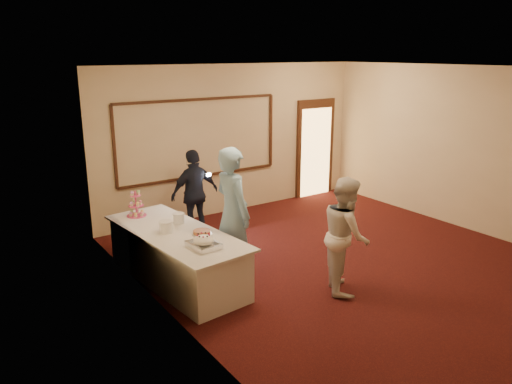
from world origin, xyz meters
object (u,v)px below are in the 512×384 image
at_px(pavlova_tray, 204,242).
at_px(tart, 202,232).
at_px(cupcake_stand, 136,206).
at_px(plate_stack_b, 179,218).
at_px(buffet_table, 177,256).
at_px(man, 233,213).
at_px(woman, 346,235).
at_px(plate_stack_a, 166,227).
at_px(guest, 195,193).

bearing_deg(pavlova_tray, tart, 64.59).
bearing_deg(cupcake_stand, plate_stack_b, -59.73).
height_order(buffet_table, plate_stack_b, plate_stack_b).
bearing_deg(buffet_table, plate_stack_b, 56.74).
bearing_deg(man, buffet_table, 69.59).
distance_m(pavlova_tray, tart, 0.48).
bearing_deg(plate_stack_b, tart, -84.67).
bearing_deg(pavlova_tray, woman, -23.72).
distance_m(buffet_table, plate_stack_a, 0.48).
bearing_deg(pavlova_tray, guest, 65.09).
xyz_separation_m(woman, guest, (-0.73, 3.05, -0.02)).
relative_size(tart, woman, 0.17).
bearing_deg(woman, cupcake_stand, 72.56).
bearing_deg(guest, cupcake_stand, 20.02).
bearing_deg(buffet_table, guest, 54.02).
bearing_deg(plate_stack_b, woman, -48.25).
relative_size(man, woman, 1.20).
bearing_deg(woman, plate_stack_b, 75.31).
distance_m(plate_stack_b, woman, 2.46).
xyz_separation_m(buffet_table, tart, (0.25, -0.32, 0.41)).
relative_size(plate_stack_b, man, 0.09).
relative_size(plate_stack_a, guest, 0.13).
relative_size(plate_stack_b, woman, 0.11).
distance_m(buffet_table, man, 1.02).
xyz_separation_m(pavlova_tray, tart, (0.21, 0.43, -0.05)).
distance_m(buffet_table, woman, 2.43).
bearing_deg(cupcake_stand, pavlova_tray, -81.91).
bearing_deg(pavlova_tray, cupcake_stand, 98.09).
height_order(buffet_table, tart, tart).
xyz_separation_m(plate_stack_b, tart, (0.06, -0.62, -0.05)).
xyz_separation_m(plate_stack_a, plate_stack_b, (0.32, 0.26, -0.01)).
bearing_deg(man, woman, -140.43).
bearing_deg(plate_stack_a, tart, -43.04).
xyz_separation_m(buffet_table, woman, (1.83, -1.54, 0.42)).
relative_size(cupcake_stand, woman, 0.27).
xyz_separation_m(pavlova_tray, woman, (1.78, -0.78, -0.03)).
height_order(plate_stack_b, woman, woman).
relative_size(buffet_table, plate_stack_b, 14.66).
height_order(pavlova_tray, tart, pavlova_tray).
bearing_deg(pavlova_tray, plate_stack_b, 81.97).
height_order(buffet_table, cupcake_stand, cupcake_stand).
height_order(buffet_table, guest, guest).
height_order(plate_stack_b, man, man).
relative_size(plate_stack_a, woman, 0.12).
bearing_deg(man, tart, 93.23).
height_order(man, guest, man).
bearing_deg(plate_stack_b, cupcake_stand, 120.27).
height_order(plate_stack_a, tart, plate_stack_a).
bearing_deg(woman, tart, 85.94).
distance_m(tart, man, 0.56).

